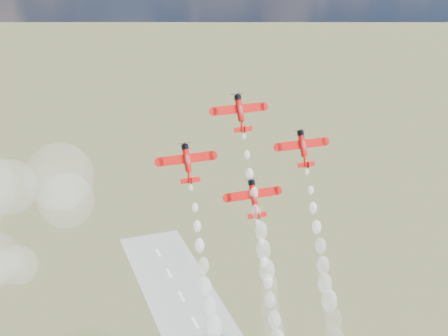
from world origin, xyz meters
name	(u,v)px	position (x,y,z in m)	size (l,w,h in m)	color
plane_lead	(240,112)	(-5.56, 8.96, 104.76)	(13.53, 6.96, 8.90)	red
plane_left	(187,162)	(-20.94, 3.97, 95.22)	(13.53, 6.96, 8.90)	red
plane_right	(303,148)	(9.82, 3.97, 95.22)	(13.53, 6.96, 8.90)	red
plane_slot	(254,198)	(-5.56, -1.03, 85.68)	(13.53, 6.96, 8.90)	red
smoke_trail_lead	(271,302)	(-5.55, -12.76, 63.00)	(5.52, 27.15, 49.21)	white
smoke_trail_right	(334,333)	(9.73, -17.78, 53.45)	(5.66, 27.21, 48.80)	white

